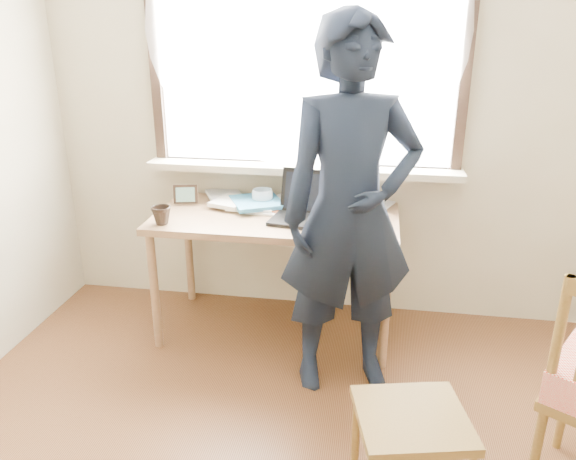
% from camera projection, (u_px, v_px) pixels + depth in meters
% --- Properties ---
extents(room_shell, '(3.52, 4.02, 2.61)m').
position_uv_depth(room_shell, '(281.00, 70.00, 1.45)').
color(room_shell, beige).
rests_on(room_shell, ground).
extents(desk, '(1.36, 0.68, 0.73)m').
position_uv_depth(desk, '(276.00, 228.00, 3.16)').
color(desk, '#906B48').
rests_on(desk, ground).
extents(laptop, '(0.41, 0.35, 0.25)m').
position_uv_depth(laptop, '(309.00, 208.00, 3.06)').
color(laptop, black).
rests_on(laptop, desk).
extents(mug_white, '(0.17, 0.17, 0.10)m').
position_uv_depth(mug_white, '(262.00, 197.00, 3.28)').
color(mug_white, white).
rests_on(mug_white, desk).
extents(mug_dark, '(0.11, 0.11, 0.10)m').
position_uv_depth(mug_dark, '(161.00, 215.00, 2.98)').
color(mug_dark, black).
rests_on(mug_dark, desk).
extents(mouse, '(0.09, 0.06, 0.04)m').
position_uv_depth(mouse, '(361.00, 223.00, 2.96)').
color(mouse, black).
rests_on(mouse, desk).
extents(desk_clutter, '(0.76, 0.49, 0.03)m').
position_uv_depth(desk_clutter, '(249.00, 205.00, 3.26)').
color(desk_clutter, teal).
rests_on(desk_clutter, desk).
extents(book_a, '(0.30, 0.33, 0.03)m').
position_uv_depth(book_a, '(208.00, 197.00, 3.40)').
color(book_a, white).
rests_on(book_a, desk).
extents(book_b, '(0.28, 0.31, 0.02)m').
position_uv_depth(book_b, '(357.00, 204.00, 3.30)').
color(book_b, white).
rests_on(book_b, desk).
extents(picture_frame, '(0.14, 0.05, 0.11)m').
position_uv_depth(picture_frame, '(186.00, 196.00, 3.29)').
color(picture_frame, black).
rests_on(picture_frame, desk).
extents(work_chair, '(0.47, 0.46, 0.41)m').
position_uv_depth(work_chair, '(411.00, 429.00, 2.07)').
color(work_chair, brown).
rests_on(work_chair, ground).
extents(person, '(0.76, 0.61, 1.81)m').
position_uv_depth(person, '(350.00, 213.00, 2.62)').
color(person, black).
rests_on(person, ground).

